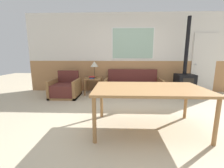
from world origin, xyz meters
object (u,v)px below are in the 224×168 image
table_lamp (94,64)px  dining_table (149,91)px  couch (133,87)px  armchair (65,89)px  side_table (93,81)px  wood_stove (185,79)px

table_lamp → dining_table: size_ratio=0.30×
couch → table_lamp: size_ratio=3.35×
dining_table → couch: bearing=90.5°
armchair → dining_table: armchair is taller
table_lamp → dining_table: 2.84m
armchair → dining_table: bearing=-46.3°
side_table → wood_stove: bearing=-2.4°
side_table → table_lamp: table_lamp is taller
couch → armchair: bearing=-169.4°
armchair → dining_table: 2.97m
couch → armchair: size_ratio=2.23×
wood_stove → couch: bearing=176.1°
couch → dining_table: bearing=-89.5°
wood_stove → armchair: bearing=-175.6°
armchair → couch: bearing=7.0°
table_lamp → wood_stove: bearing=-4.3°
couch → dining_table: (0.02, -2.39, 0.44)m
dining_table → wood_stove: 2.79m
couch → armchair: 2.18m
table_lamp → dining_table: (1.32, -2.50, -0.30)m
table_lamp → dining_table: table_lamp is taller
table_lamp → wood_stove: (2.92, -0.22, -0.46)m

